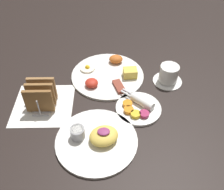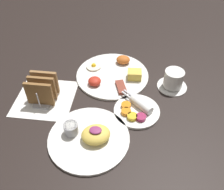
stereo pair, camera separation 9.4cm
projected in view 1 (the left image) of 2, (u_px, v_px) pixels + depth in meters
ground_plane at (84, 111)px, 0.92m from camera, size 3.00×3.00×0.00m
napkin_flat at (44, 105)px, 0.94m from camera, size 0.22×0.22×0.00m
plate_breakfast at (108, 74)px, 1.06m from camera, size 0.31×0.31×0.05m
plate_condiments at (138, 107)px, 0.92m from camera, size 0.17×0.17×0.04m
plate_foreground at (97, 139)px, 0.81m from camera, size 0.27×0.27×0.06m
toast_rack at (41, 95)px, 0.91m from camera, size 0.10×0.12×0.10m
coffee_cup at (169, 75)px, 1.01m from camera, size 0.12×0.12×0.08m
teaspoon at (106, 140)px, 0.82m from camera, size 0.10×0.10×0.01m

